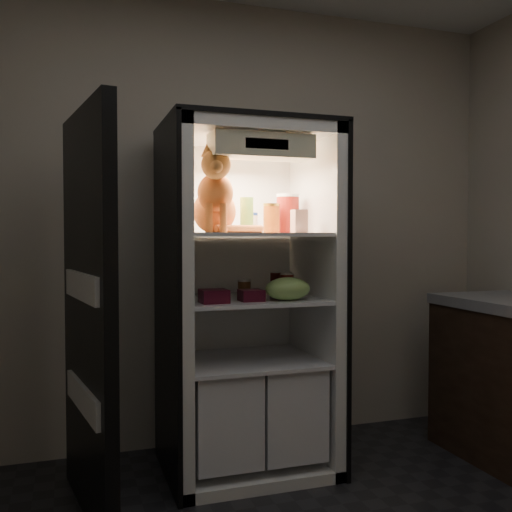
{
  "coord_description": "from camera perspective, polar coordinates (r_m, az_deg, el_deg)",
  "views": [
    {
      "loc": [
        -0.93,
        -1.6,
        1.27
      ],
      "look_at": [
        0.04,
        1.32,
        1.17
      ],
      "focal_mm": 40.0,
      "sensor_mm": 36.0,
      "label": 1
    }
  ],
  "objects": [
    {
      "name": "condiment_jar",
      "position": [
        3.09,
        -1.18,
        -3.25
      ],
      "size": [
        0.07,
        0.07,
        0.1
      ],
      "color": "#502F16",
      "rests_on": "refrigerator"
    },
    {
      "name": "soda_can_a",
      "position": [
        3.23,
        2.05,
        -2.75
      ],
      "size": [
        0.07,
        0.07,
        0.13
      ],
      "color": "black",
      "rests_on": "refrigerator"
    },
    {
      "name": "refrigerator",
      "position": [
        3.16,
        -1.1,
        -6.76
      ],
      "size": [
        0.9,
        0.72,
        1.88
      ],
      "color": "white",
      "rests_on": "floor"
    },
    {
      "name": "mayo_tub",
      "position": [
        3.2,
        -0.55,
        3.34
      ],
      "size": [
        0.08,
        0.08,
        0.11
      ],
      "color": "white",
      "rests_on": "refrigerator"
    },
    {
      "name": "pepper_jar",
      "position": [
        3.22,
        3.2,
        4.26
      ],
      "size": [
        0.13,
        0.13,
        0.22
      ],
      "color": "#A82A16",
      "rests_on": "refrigerator"
    },
    {
      "name": "berry_box_left",
      "position": [
        2.85,
        -4.23,
        -4.03
      ],
      "size": [
        0.13,
        0.13,
        0.07
      ],
      "primitive_type": "cube",
      "color": "#470B1E",
      "rests_on": "refrigerator"
    },
    {
      "name": "parmesan_shaker",
      "position": [
        3.07,
        -0.94,
        4.11
      ],
      "size": [
        0.07,
        0.07,
        0.19
      ],
      "color": "green",
      "rests_on": "refrigerator"
    },
    {
      "name": "tabby_cat",
      "position": [
        2.93,
        -4.1,
        5.57
      ],
      "size": [
        0.37,
        0.43,
        0.44
      ],
      "rotation": [
        0.0,
        0.0,
        -0.2
      ],
      "color": "#CC561A",
      "rests_on": "refrigerator"
    },
    {
      "name": "room_shell",
      "position": [
        1.88,
        11.86,
        12.63
      ],
      "size": [
        3.6,
        3.6,
        3.6
      ],
      "color": "white",
      "rests_on": "floor"
    },
    {
      "name": "soda_can_b",
      "position": [
        3.17,
        2.98,
        -2.8
      ],
      "size": [
        0.07,
        0.07,
        0.13
      ],
      "color": "black",
      "rests_on": "refrigerator"
    },
    {
      "name": "cream_carton",
      "position": [
        3.01,
        4.33,
        3.49
      ],
      "size": [
        0.07,
        0.07,
        0.12
      ],
      "primitive_type": "cube",
      "color": "white",
      "rests_on": "refrigerator"
    },
    {
      "name": "berry_box_right",
      "position": [
        2.92,
        -0.49,
        -3.95
      ],
      "size": [
        0.12,
        0.12,
        0.06
      ],
      "primitive_type": "cube",
      "color": "#470B1E",
      "rests_on": "refrigerator"
    },
    {
      "name": "fridge_door",
      "position": [
        2.72,
        -16.47,
        -5.66
      ],
      "size": [
        0.2,
        0.87,
        1.85
      ],
      "rotation": [
        0.0,
        0.0,
        0.17
      ],
      "color": "black",
      "rests_on": "floor"
    },
    {
      "name": "salsa_jar",
      "position": [
        3.11,
        1.55,
        3.8
      ],
      "size": [
        0.09,
        0.09,
        0.16
      ],
      "color": "maroon",
      "rests_on": "refrigerator"
    },
    {
      "name": "grape_bag",
      "position": [
        2.96,
        3.19,
        -3.29
      ],
      "size": [
        0.24,
        0.17,
        0.12
      ],
      "primitive_type": "ellipsoid",
      "color": "#74AC50",
      "rests_on": "refrigerator"
    },
    {
      "name": "soda_can_c",
      "position": [
        3.03,
        3.13,
        -3.03
      ],
      "size": [
        0.07,
        0.07,
        0.13
      ],
      "color": "black",
      "rests_on": "refrigerator"
    }
  ]
}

